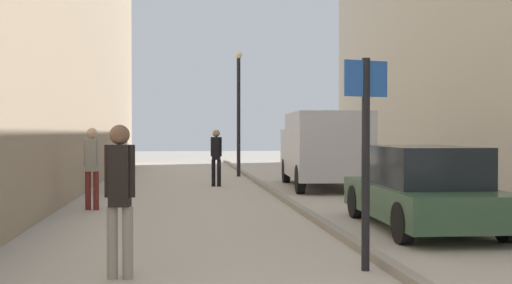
{
  "coord_description": "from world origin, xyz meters",
  "views": [
    {
      "loc": [
        -0.98,
        -2.76,
        1.7
      ],
      "look_at": [
        1.11,
        13.95,
        1.42
      ],
      "focal_mm": 43.15,
      "sensor_mm": 36.0,
      "label": 1
    }
  ],
  "objects_px": {
    "pedestrian_main_foreground": "(216,154)",
    "pedestrian_far_crossing": "(120,190)",
    "parked_car": "(422,188)",
    "bicycle_leaning": "(114,177)",
    "street_sign_post": "(366,145)",
    "delivery_van": "(323,147)",
    "lamp_post": "(239,105)",
    "pedestrian_mid_block": "(92,163)"
  },
  "relations": [
    {
      "from": "pedestrian_main_foreground",
      "to": "pedestrian_far_crossing",
      "type": "relative_size",
      "value": 0.99
    },
    {
      "from": "pedestrian_far_crossing",
      "to": "parked_car",
      "type": "height_order",
      "value": "pedestrian_far_crossing"
    },
    {
      "from": "parked_car",
      "to": "bicycle_leaning",
      "type": "relative_size",
      "value": 2.41
    },
    {
      "from": "pedestrian_mid_block",
      "to": "pedestrian_far_crossing",
      "type": "xyz_separation_m",
      "value": [
        1.21,
        -6.49,
        -0.0
      ]
    },
    {
      "from": "pedestrian_main_foreground",
      "to": "street_sign_post",
      "type": "height_order",
      "value": "street_sign_post"
    },
    {
      "from": "delivery_van",
      "to": "street_sign_post",
      "type": "xyz_separation_m",
      "value": [
        -2.1,
        -11.07,
        0.32
      ]
    },
    {
      "from": "street_sign_post",
      "to": "bicycle_leaning",
      "type": "relative_size",
      "value": 1.47
    },
    {
      "from": "parked_car",
      "to": "street_sign_post",
      "type": "height_order",
      "value": "street_sign_post"
    },
    {
      "from": "pedestrian_main_foreground",
      "to": "bicycle_leaning",
      "type": "xyz_separation_m",
      "value": [
        -3.04,
        -0.93,
        -0.64
      ]
    },
    {
      "from": "pedestrian_mid_block",
      "to": "bicycle_leaning",
      "type": "relative_size",
      "value": 1.01
    },
    {
      "from": "pedestrian_mid_block",
      "to": "delivery_van",
      "type": "distance_m",
      "value": 7.78
    },
    {
      "from": "pedestrian_mid_block",
      "to": "delivery_van",
      "type": "relative_size",
      "value": 0.33
    },
    {
      "from": "bicycle_leaning",
      "to": "pedestrian_main_foreground",
      "type": "bearing_deg",
      "value": 19.53
    },
    {
      "from": "street_sign_post",
      "to": "bicycle_leaning",
      "type": "height_order",
      "value": "street_sign_post"
    },
    {
      "from": "delivery_van",
      "to": "pedestrian_main_foreground",
      "type": "bearing_deg",
      "value": 170.43
    },
    {
      "from": "parked_car",
      "to": "street_sign_post",
      "type": "bearing_deg",
      "value": -120.75
    },
    {
      "from": "pedestrian_far_crossing",
      "to": "street_sign_post",
      "type": "distance_m",
      "value": 2.99
    },
    {
      "from": "pedestrian_mid_block",
      "to": "street_sign_post",
      "type": "bearing_deg",
      "value": -47.37
    },
    {
      "from": "street_sign_post",
      "to": "delivery_van",
      "type": "bearing_deg",
      "value": -115.99
    },
    {
      "from": "delivery_van",
      "to": "lamp_post",
      "type": "relative_size",
      "value": 1.15
    },
    {
      "from": "pedestrian_mid_block",
      "to": "street_sign_post",
      "type": "distance_m",
      "value": 7.67
    },
    {
      "from": "pedestrian_far_crossing",
      "to": "parked_car",
      "type": "bearing_deg",
      "value": -140.1
    },
    {
      "from": "parked_car",
      "to": "bicycle_leaning",
      "type": "xyz_separation_m",
      "value": [
        -6.13,
        7.86,
        -0.33
      ]
    },
    {
      "from": "pedestrian_main_foreground",
      "to": "pedestrian_mid_block",
      "type": "relative_size",
      "value": 0.99
    },
    {
      "from": "pedestrian_main_foreground",
      "to": "pedestrian_far_crossing",
      "type": "distance_m",
      "value": 12.04
    },
    {
      "from": "delivery_van",
      "to": "lamp_post",
      "type": "xyz_separation_m",
      "value": [
        -2.11,
        4.97,
        1.5
      ]
    },
    {
      "from": "street_sign_post",
      "to": "lamp_post",
      "type": "bearing_deg",
      "value": -105.21
    },
    {
      "from": "pedestrian_main_foreground",
      "to": "street_sign_post",
      "type": "bearing_deg",
      "value": -68.56
    },
    {
      "from": "delivery_van",
      "to": "parked_car",
      "type": "bearing_deg",
      "value": -86.92
    },
    {
      "from": "pedestrian_main_foreground",
      "to": "street_sign_post",
      "type": "distance_m",
      "value": 11.9
    },
    {
      "from": "parked_car",
      "to": "street_sign_post",
      "type": "distance_m",
      "value": 3.73
    },
    {
      "from": "lamp_post",
      "to": "bicycle_leaning",
      "type": "height_order",
      "value": "lamp_post"
    },
    {
      "from": "pedestrian_mid_block",
      "to": "bicycle_leaning",
      "type": "distance_m",
      "value": 4.52
    },
    {
      "from": "pedestrian_main_foreground",
      "to": "lamp_post",
      "type": "relative_size",
      "value": 0.37
    },
    {
      "from": "bicycle_leaning",
      "to": "lamp_post",
      "type": "bearing_deg",
      "value": 53.57
    },
    {
      "from": "pedestrian_main_foreground",
      "to": "pedestrian_mid_block",
      "type": "xyz_separation_m",
      "value": [
        -3.03,
        -5.41,
        0.01
      ]
    },
    {
      "from": "pedestrian_far_crossing",
      "to": "bicycle_leaning",
      "type": "distance_m",
      "value": 11.05
    },
    {
      "from": "lamp_post",
      "to": "bicycle_leaning",
      "type": "relative_size",
      "value": 2.69
    },
    {
      "from": "parked_car",
      "to": "bicycle_leaning",
      "type": "distance_m",
      "value": 9.97
    },
    {
      "from": "pedestrian_far_crossing",
      "to": "delivery_van",
      "type": "relative_size",
      "value": 0.33
    },
    {
      "from": "pedestrian_main_foreground",
      "to": "delivery_van",
      "type": "xyz_separation_m",
      "value": [
        3.22,
        -0.77,
        0.2
      ]
    },
    {
      "from": "lamp_post",
      "to": "delivery_van",
      "type": "bearing_deg",
      "value": -67.01
    }
  ]
}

